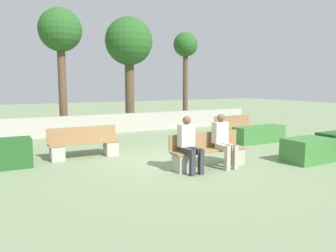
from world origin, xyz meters
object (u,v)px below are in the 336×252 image
object	(u,v)px
person_seated_woman	(223,138)
tree_center_left	(60,34)
bench_front	(209,154)
person_seated_man	(189,141)
tree_rightmost	(186,49)
tree_center_right	(129,44)
bench_right_side	(235,130)
bench_left_side	(85,146)

from	to	relation	value
person_seated_woman	tree_center_left	world-z (taller)	tree_center_left
bench_front	person_seated_man	size ratio (longest dim) A/B	1.55
person_seated_woman	tree_rightmost	size ratio (longest dim) A/B	0.28
person_seated_woman	tree_center_right	world-z (taller)	tree_center_right
bench_front	tree_rightmost	size ratio (longest dim) A/B	0.43
bench_right_side	bench_front	bearing A→B (deg)	-142.47
bench_front	tree_center_right	size ratio (longest dim) A/B	0.39
bench_front	bench_left_side	size ratio (longest dim) A/B	1.04
person_seated_man	bench_front	bearing A→B (deg)	12.02
bench_right_side	tree_center_right	world-z (taller)	tree_center_right
bench_right_side	tree_center_left	world-z (taller)	tree_center_left
bench_left_side	tree_center_right	distance (m)	7.75
person_seated_woman	tree_center_left	size ratio (longest dim) A/B	0.26
bench_front	person_seated_woman	xyz separation A→B (m)	(0.33, -0.14, 0.40)
bench_right_side	tree_rightmost	size ratio (longest dim) A/B	0.36
bench_front	person_seated_woman	world-z (taller)	person_seated_woman
bench_front	person_seated_woman	size ratio (longest dim) A/B	1.54
person_seated_woman	tree_center_left	distance (m)	9.06
bench_front	person_seated_man	world-z (taller)	person_seated_man
bench_right_side	bench_left_side	bearing A→B (deg)	-178.86
bench_front	tree_rightmost	distance (m)	10.03
bench_front	tree_center_left	bearing A→B (deg)	104.42
bench_left_side	tree_rightmost	distance (m)	9.60
tree_rightmost	bench_left_side	bearing A→B (deg)	-140.26
bench_front	person_seated_man	xyz separation A→B (m)	(-0.68, -0.14, 0.39)
bench_front	tree_center_right	distance (m)	9.19
bench_left_side	person_seated_woman	bearing A→B (deg)	-48.91
bench_left_side	bench_right_side	xyz separation A→B (m)	(6.03, 0.60, -0.01)
bench_right_side	person_seated_woman	size ratio (longest dim) A/B	1.28
bench_left_side	tree_center_left	size ratio (longest dim) A/B	0.38
bench_right_side	tree_center_right	size ratio (longest dim) A/B	0.33
tree_center_left	bench_right_side	bearing A→B (deg)	-40.09
person_seated_man	tree_rightmost	distance (m)	10.33
bench_right_side	person_seated_man	distance (m)	5.40
bench_right_side	person_seated_man	world-z (taller)	person_seated_man
bench_left_side	person_seated_man	bearing A→B (deg)	-61.34
tree_center_left	tree_center_right	bearing A→B (deg)	7.78
person_seated_man	tree_center_left	xyz separation A→B (m)	(-1.35, 8.04, 3.45)
tree_rightmost	tree_center_left	bearing A→B (deg)	-176.42
person_seated_man	tree_center_right	bearing A→B (deg)	77.39
person_seated_woman	tree_center_right	size ratio (longest dim) A/B	0.25
person_seated_woman	bench_right_side	bearing A→B (deg)	46.16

